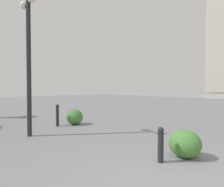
% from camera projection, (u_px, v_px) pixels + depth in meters
% --- Properties ---
extents(lamppost, '(0.98, 0.28, 4.33)m').
position_uv_depth(lamppost, '(29.00, 45.00, 6.31)').
color(lamppost, '#232328').
rests_on(lamppost, ground).
extents(bollard_near, '(0.13, 0.13, 0.73)m').
position_uv_depth(bollard_near, '(161.00, 144.00, 4.14)').
color(bollard_near, '#232328').
rests_on(bollard_near, ground).
extents(bollard_mid, '(0.13, 0.13, 0.87)m').
position_uv_depth(bollard_mid, '(57.00, 115.00, 8.02)').
color(bollard_mid, '#232328').
rests_on(bollard_mid, ground).
extents(shrub_low, '(0.75, 0.67, 0.63)m').
position_uv_depth(shrub_low, '(75.00, 117.00, 8.41)').
color(shrub_low, '#477F38').
rests_on(shrub_low, ground).
extents(shrub_round, '(0.71, 0.64, 0.61)m').
position_uv_depth(shrub_round, '(185.00, 144.00, 4.44)').
color(shrub_round, '#477F38').
rests_on(shrub_round, ground).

